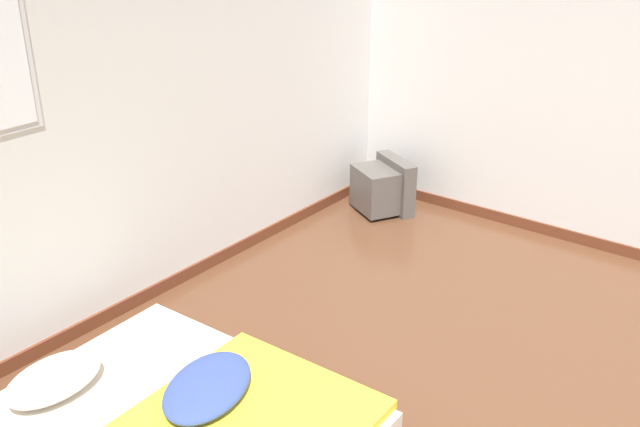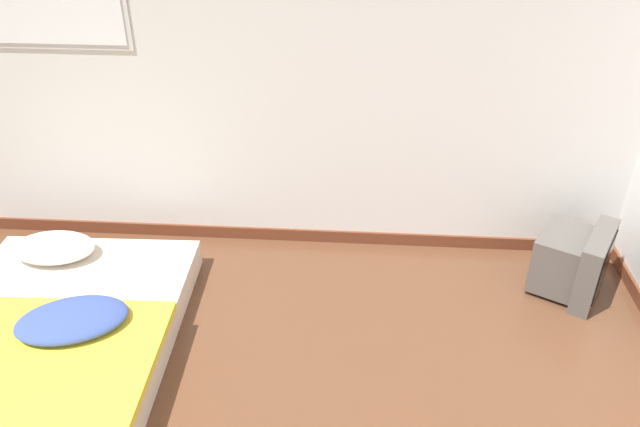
# 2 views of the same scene
# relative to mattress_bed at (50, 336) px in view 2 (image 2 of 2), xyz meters

# --- Properties ---
(wall_back) EXTENTS (7.70, 0.08, 2.60)m
(wall_back) POSITION_rel_mattress_bed_xyz_m (0.76, 1.26, 1.17)
(wall_back) COLOR silver
(wall_back) RESTS_ON ground_plane
(mattress_bed) EXTENTS (1.37, 1.79, 0.32)m
(mattress_bed) POSITION_rel_mattress_bed_xyz_m (0.00, 0.00, 0.00)
(mattress_bed) COLOR beige
(mattress_bed) RESTS_ON ground_plane
(crt_tv) EXTENTS (0.56, 0.59, 0.45)m
(crt_tv) POSITION_rel_mattress_bed_xyz_m (3.02, 0.79, 0.10)
(crt_tv) COLOR #56514C
(crt_tv) RESTS_ON ground_plane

